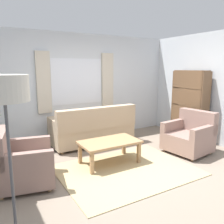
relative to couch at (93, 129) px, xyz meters
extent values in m
plane|color=gray|center=(-0.12, -1.58, -0.37)|extent=(6.24, 6.24, 0.00)
cube|color=silver|center=(-0.12, 0.68, 0.93)|extent=(5.32, 0.12, 2.60)
cube|color=white|center=(-0.12, 0.61, 1.08)|extent=(1.30, 0.01, 1.10)
cube|color=beige|center=(-0.95, 0.58, 1.08)|extent=(0.32, 0.06, 1.40)
cube|color=beige|center=(0.71, 0.58, 1.08)|extent=(0.32, 0.06, 1.40)
cube|color=tan|center=(-0.12, -1.58, -0.36)|extent=(2.29, 1.76, 0.01)
cube|color=tan|center=(0.00, 0.07, -0.12)|extent=(1.90, 0.80, 0.38)
cube|color=tan|center=(0.00, -0.25, 0.31)|extent=(1.90, 0.20, 0.48)
cube|color=tan|center=(0.87, 0.07, 0.19)|extent=(0.16, 0.80, 0.24)
cube|color=tan|center=(-0.87, 0.07, 0.19)|extent=(0.16, 0.80, 0.24)
cylinder|color=#A87F56|center=(0.85, 0.37, -0.34)|extent=(0.06, 0.06, 0.06)
cylinder|color=#A87F56|center=(-0.85, 0.37, -0.34)|extent=(0.06, 0.06, 0.06)
cylinder|color=#A87F56|center=(0.85, -0.23, -0.34)|extent=(0.06, 0.06, 0.06)
cylinder|color=#A87F56|center=(-0.85, -0.23, -0.34)|extent=(0.06, 0.06, 0.06)
cube|color=gray|center=(-1.73, -1.20, -0.13)|extent=(0.95, 0.98, 0.36)
cube|color=gray|center=(-2.05, -1.14, 0.28)|extent=(0.34, 0.86, 0.46)
cube|color=gray|center=(-1.80, -1.56, 0.16)|extent=(0.81, 0.28, 0.22)
cube|color=gray|center=(-1.66, -0.85, 0.16)|extent=(0.81, 0.28, 0.22)
cylinder|color=#A87F56|center=(-1.48, -1.60, -0.34)|extent=(0.05, 0.05, 0.06)
cylinder|color=#A87F56|center=(-1.35, -0.93, -0.34)|extent=(0.05, 0.05, 0.06)
cylinder|color=#A87F56|center=(-2.11, -1.47, -0.34)|extent=(0.05, 0.05, 0.06)
cylinder|color=#A87F56|center=(-1.98, -0.81, -0.34)|extent=(0.05, 0.05, 0.06)
cube|color=gray|center=(1.48, -1.51, -0.13)|extent=(0.90, 0.93, 0.36)
cube|color=gray|center=(1.81, -1.47, 0.28)|extent=(0.28, 0.86, 0.46)
cube|color=gray|center=(1.44, -1.15, 0.16)|extent=(0.81, 0.22, 0.22)
cube|color=gray|center=(1.53, -1.86, 0.16)|extent=(0.81, 0.22, 0.22)
cylinder|color=#A87F56|center=(1.12, -1.21, -0.34)|extent=(0.05, 0.05, 0.06)
cylinder|color=#A87F56|center=(1.21, -1.88, -0.34)|extent=(0.05, 0.05, 0.06)
cylinder|color=#A87F56|center=(1.76, -1.13, -0.34)|extent=(0.05, 0.05, 0.06)
cylinder|color=#A87F56|center=(1.84, -1.80, -0.34)|extent=(0.05, 0.05, 0.06)
cube|color=#A87F56|center=(-0.23, -1.17, 0.05)|extent=(1.10, 0.64, 0.04)
cube|color=#A87F56|center=(-0.72, -1.43, -0.17)|extent=(0.06, 0.06, 0.40)
cube|color=#A87F56|center=(0.26, -1.43, -0.17)|extent=(0.06, 0.06, 0.40)
cube|color=#A87F56|center=(-0.72, -0.91, -0.17)|extent=(0.06, 0.06, 0.40)
cube|color=#A87F56|center=(0.26, -0.91, -0.17)|extent=(0.06, 0.06, 0.40)
cube|color=brown|center=(2.26, -1.28, 0.48)|extent=(0.30, 0.04, 1.70)
cube|color=brown|center=(2.26, -0.38, 0.48)|extent=(0.30, 0.04, 1.70)
cube|color=brown|center=(2.12, -0.83, 0.48)|extent=(0.02, 0.90, 1.70)
cube|color=brown|center=(2.26, -0.83, -0.36)|extent=(0.30, 0.86, 0.02)
cube|color=brown|center=(2.26, -0.83, 0.07)|extent=(0.30, 0.86, 0.02)
cube|color=brown|center=(2.26, -0.83, 0.49)|extent=(0.30, 0.86, 0.02)
cube|color=brown|center=(2.26, -0.83, 0.92)|extent=(0.30, 0.86, 0.02)
cube|color=brown|center=(2.26, -0.83, 1.34)|extent=(0.30, 0.86, 0.02)
cube|color=beige|center=(2.26, -1.17, 0.62)|extent=(0.24, 0.10, 0.24)
cube|color=orange|center=(2.26, -1.07, 0.62)|extent=(0.23, 0.08, 0.23)
cube|color=orange|center=(2.26, -0.98, 0.64)|extent=(0.28, 0.08, 0.27)
cube|color=orange|center=(2.26, -0.89, 0.61)|extent=(0.26, 0.07, 0.22)
cube|color=#387F4C|center=(2.26, -0.81, 0.62)|extent=(0.25, 0.08, 0.25)
cube|color=#335199|center=(2.26, -0.73, 0.62)|extent=(0.24, 0.07, 0.25)
cube|color=#5B8E93|center=(2.26, -0.64, 0.64)|extent=(0.27, 0.08, 0.29)
cylinder|color=#4C4C51|center=(-2.06, -2.49, 0.39)|extent=(0.03, 0.03, 1.46)
cylinder|color=beige|center=(-2.06, -2.49, 1.24)|extent=(0.44, 0.44, 0.24)
camera|label=1|loc=(-2.27, -4.74, 1.42)|focal=37.04mm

